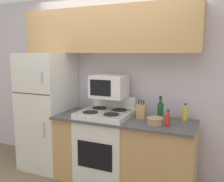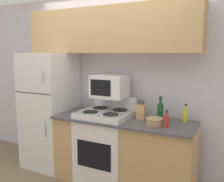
% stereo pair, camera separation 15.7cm
% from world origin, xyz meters
% --- Properties ---
extents(wall_back, '(8.00, 0.05, 2.55)m').
position_xyz_m(wall_back, '(0.00, 0.73, 1.27)').
color(wall_back, silver).
rests_on(wall_back, ground_plane).
extents(lower_cabinets, '(1.81, 0.66, 0.88)m').
position_xyz_m(lower_cabinets, '(0.33, 0.31, 0.44)').
color(lower_cabinets, tan).
rests_on(lower_cabinets, ground_plane).
extents(refrigerator, '(0.67, 0.72, 1.71)m').
position_xyz_m(refrigerator, '(-0.91, 0.35, 0.86)').
color(refrigerator, white).
rests_on(refrigerator, ground_plane).
extents(upper_cabinets, '(2.48, 0.35, 0.60)m').
position_xyz_m(upper_cabinets, '(0.00, 0.53, 2.01)').
color(upper_cabinets, tan).
rests_on(upper_cabinets, refrigerator).
extents(stove, '(0.66, 0.64, 1.11)m').
position_xyz_m(stove, '(0.08, 0.30, 0.49)').
color(stove, white).
rests_on(stove, ground_plane).
extents(microwave, '(0.46, 0.35, 0.30)m').
position_xyz_m(microwave, '(0.08, 0.43, 1.27)').
color(microwave, white).
rests_on(microwave, stove).
extents(knife_block, '(0.11, 0.11, 0.24)m').
position_xyz_m(knife_block, '(0.54, 0.40, 0.97)').
color(knife_block, tan).
rests_on(knife_block, lower_cabinets).
extents(bowl, '(0.20, 0.20, 0.09)m').
position_xyz_m(bowl, '(0.78, 0.20, 0.93)').
color(bowl, tan).
rests_on(bowl, lower_cabinets).
extents(bottle_cooking_spray, '(0.06, 0.06, 0.22)m').
position_xyz_m(bottle_cooking_spray, '(1.07, 0.51, 0.97)').
color(bottle_cooking_spray, gold).
rests_on(bottle_cooking_spray, lower_cabinets).
extents(bottle_hot_sauce, '(0.05, 0.05, 0.20)m').
position_xyz_m(bottle_hot_sauce, '(0.93, 0.18, 0.96)').
color(bottle_hot_sauce, red).
rests_on(bottle_hot_sauce, lower_cabinets).
extents(bottle_wine_green, '(0.08, 0.08, 0.30)m').
position_xyz_m(bottle_wine_green, '(0.78, 0.43, 1.00)').
color(bottle_wine_green, '#194C23').
rests_on(bottle_wine_green, lower_cabinets).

